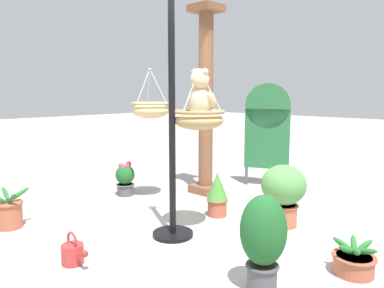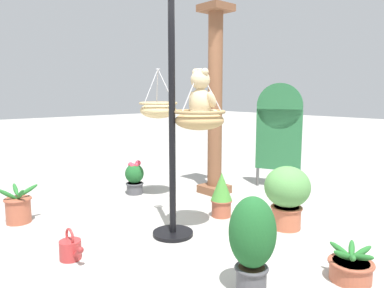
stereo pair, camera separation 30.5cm
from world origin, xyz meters
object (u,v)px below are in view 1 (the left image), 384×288
hanging_basket_left_high (150,109)px  display_sign_board (267,126)px  potted_plant_conical_shrub (263,238)px  potted_plant_small_succulent (9,212)px  hanging_basket_with_teddy (199,119)px  potted_plant_bushy_green (283,191)px  potted_plant_flowering_red (125,179)px  display_pole_central (172,164)px  potted_plant_fern_front (217,194)px  watering_can (73,253)px  teddy_bear (201,97)px  greenhouse_pillar_left (206,105)px  potted_plant_tall_leafy (354,261)px

hanging_basket_left_high → display_sign_board: (0.75, 1.82, -0.31)m
potted_plant_conical_shrub → display_sign_board: 3.34m
hanging_basket_left_high → potted_plant_small_succulent: bearing=-100.5°
hanging_basket_with_teddy → potted_plant_conical_shrub: 1.51m
potted_plant_bushy_green → potted_plant_flowering_red: bearing=-167.8°
display_pole_central → potted_plant_fern_front: bearing=95.1°
hanging_basket_left_high → potted_plant_fern_front: 1.52m
potted_plant_fern_front → watering_can: 1.92m
teddy_bear → potted_plant_fern_front: 1.35m
greenhouse_pillar_left → potted_plant_bushy_green: greenhouse_pillar_left is taller
hanging_basket_left_high → greenhouse_pillar_left: 0.89m
potted_plant_flowering_red → display_sign_board: (1.23, 1.94, 0.74)m
hanging_basket_with_teddy → teddy_bear: bearing=90.0°
potted_plant_tall_leafy → potted_plant_fern_front: bearing=169.3°
teddy_bear → watering_can: (-0.32, -1.35, -1.39)m
potted_plant_bushy_green → watering_can: bearing=-111.8°
potted_plant_tall_leafy → greenhouse_pillar_left: bearing=158.2°
display_pole_central → hanging_basket_left_high: display_pole_central is taller
hanging_basket_with_teddy → potted_plant_tall_leafy: 1.97m
display_sign_board → potted_plant_flowering_red: bearing=-122.5°
watering_can → teddy_bear: bearing=76.5°
potted_plant_small_succulent → hanging_basket_left_high: bearing=79.5°
display_sign_board → potted_plant_tall_leafy: bearing=-43.1°
potted_plant_fern_front → potted_plant_tall_leafy: bearing=-10.7°
hanging_basket_with_teddy → potted_plant_fern_front: size_ratio=1.14×
potted_plant_small_succulent → potted_plant_conical_shrub: (2.83, 0.87, 0.24)m
potted_plant_conical_shrub → watering_can: (-1.48, -0.81, -0.33)m
greenhouse_pillar_left → potted_plant_flowering_red: size_ratio=5.46×
hanging_basket_left_high → potted_plant_conical_shrub: bearing=-21.2°
potted_plant_fern_front → potted_plant_flowering_red: potted_plant_fern_front is taller
greenhouse_pillar_left → potted_plant_conical_shrub: 3.00m
hanging_basket_left_high → potted_plant_flowering_red: size_ratio=1.35×
greenhouse_pillar_left → display_sign_board: greenhouse_pillar_left is taller
potted_plant_tall_leafy → potted_plant_conical_shrub: size_ratio=0.52×
hanging_basket_left_high → potted_plant_small_succulent: size_ratio=1.43×
potted_plant_bushy_green → potted_plant_small_succulent: 3.16m
hanging_basket_with_teddy → watering_can: hanging_basket_with_teddy is taller
display_sign_board → potted_plant_bushy_green: bearing=-51.4°
potted_plant_fern_front → potted_plant_small_succulent: bearing=-126.5°
watering_can → potted_plant_small_succulent: bearing=-177.5°
hanging_basket_left_high → potted_plant_flowering_red: bearing=-166.9°
greenhouse_pillar_left → potted_plant_bushy_green: size_ratio=3.90×
potted_plant_fern_front → watering_can: (-0.10, -1.91, -0.18)m
potted_plant_tall_leafy → display_sign_board: size_ratio=0.24×
potted_plant_fern_front → potted_plant_tall_leafy: size_ratio=1.40×
greenhouse_pillar_left → display_sign_board: 1.14m
potted_plant_tall_leafy → potted_plant_conical_shrub: (-0.43, -0.76, 0.31)m
display_sign_board → hanging_basket_with_teddy: bearing=-75.5°
teddy_bear → potted_plant_flowering_red: 2.23m
potted_plant_fern_front → potted_plant_flowering_red: (-1.60, -0.25, -0.03)m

